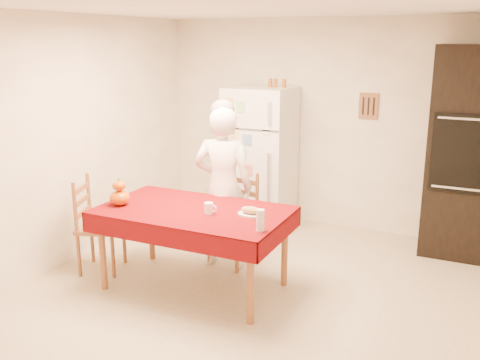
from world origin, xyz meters
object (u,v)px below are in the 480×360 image
Objects in this scene: oven_cabinet at (464,153)px; chair_far at (237,214)px; coffee_mug at (209,208)px; wine_glass at (260,220)px; refrigerator at (260,158)px; chair_left at (94,221)px; bread_plate at (251,214)px; dining_table at (193,217)px; pumpkin_lower at (120,198)px; seated_woman at (223,187)px.

oven_cabinet is 2.45m from chair_far.
coffee_mug is 0.61m from wine_glass.
refrigerator is 2.20m from chair_left.
bread_plate is (-1.59, -1.88, -0.33)m from oven_cabinet.
wine_glass is (0.76, -0.25, 0.16)m from dining_table.
bread_plate is (0.45, -0.66, 0.26)m from chair_far.
chair_far reaches higher than wine_glass.
pumpkin_lower is (-0.68, -0.18, 0.14)m from dining_table.
pumpkin_lower is 1.24m from bread_plate.
oven_cabinet reaches higher than bread_plate.
chair_left is (-3.22, -2.01, -0.59)m from oven_cabinet.
bread_plate is at bearing 11.00° from pumpkin_lower.
oven_cabinet is at bearing -78.01° from chair_left.
pumpkin_lower is at bearing -104.29° from refrigerator.
bread_plate is at bearing 6.26° from dining_table.
chair_far is 5.08× the size of pumpkin_lower.
oven_cabinet is 1.29× the size of dining_table.
chair_left reaches higher than wine_glass.
dining_table is 0.82m from wine_glass.
pumpkin_lower reaches higher than coffee_mug.
refrigerator reaches higher than chair_far.
coffee_mug is at bearing -71.03° from chair_far.
oven_cabinet is 2.48m from bread_plate.
bread_plate reaches higher than dining_table.
dining_table is at bearing -137.70° from oven_cabinet.
refrigerator is 9.66× the size of wine_glass.
chair_left is at bearing -148.04° from oven_cabinet.
chair_left reaches higher than bread_plate.
chair_far is (0.24, -1.17, -0.34)m from refrigerator.
refrigerator reaches higher than seated_woman.
chair_left reaches higher than coffee_mug.
pumpkin_lower is (-2.81, -2.12, -0.27)m from oven_cabinet.
oven_cabinet is 2.53m from seated_woman.
wine_glass is at bearing -54.56° from bread_plate.
oven_cabinet reaches higher than dining_table.
refrigerator is 1.04× the size of seated_woman.
chair_left is 9.50× the size of coffee_mug.
coffee_mug is 0.57× the size of wine_glass.
refrigerator is at bearing 99.84° from coffee_mug.
pumpkin_lower is (0.42, -0.10, 0.32)m from chair_left.
coffee_mug is (0.34, -1.94, -0.04)m from refrigerator.
chair_left is (-1.09, -0.07, -0.18)m from dining_table.
bread_plate is at bearing 123.18° from seated_woman.
refrigerator is 1.90m from dining_table.
chair_far and chair_left have the same top height.
chair_left is 5.08× the size of pumpkin_lower.
pumpkin_lower is at bearing -165.30° from dining_table.
pumpkin_lower is (-0.68, -0.78, 0.02)m from seated_woman.
wine_glass is at bearing -121.91° from oven_cabinet.
chair_far is at bearing 124.39° from bread_plate.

